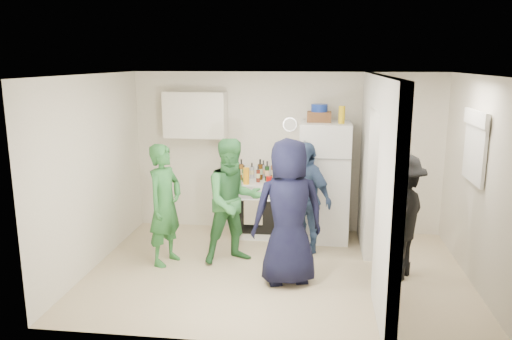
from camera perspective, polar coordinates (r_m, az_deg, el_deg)
The scene contains 38 objects.
floor at distance 6.58m, azimuth 2.38°, elevation -11.53°, with size 4.80×4.80×0.00m, color tan.
wall_back at distance 7.83m, azimuth 3.49°, elevation 1.97°, with size 4.80×4.80×0.00m, color silver.
wall_front at distance 4.54m, azimuth 0.74°, elevation -5.78°, with size 4.80×4.80×0.00m, color silver.
wall_left at distance 6.79m, azimuth -18.13°, elevation -0.26°, with size 3.40×3.40×0.00m, color silver.
wall_right at distance 6.45m, azimuth 24.26°, elevation -1.40°, with size 3.40×3.40×0.00m, color silver.
ceiling at distance 6.01m, azimuth 2.60°, elevation 10.80°, with size 4.80×4.80×0.00m, color white.
partition_pier_back at distance 7.27m, azimuth 12.67°, elevation 0.86°, with size 0.12×1.20×2.50m, color silver.
partition_pier_front at distance 5.14m, azimuth 14.95°, elevation -4.03°, with size 0.12×1.20×2.50m, color silver.
partition_header at distance 6.04m, azimuth 14.12°, elevation 8.56°, with size 0.12×1.00×0.40m, color silver.
stove at distance 7.75m, azimuth 0.01°, elevation -4.36°, with size 0.72×0.60×0.86m, color white.
upper_cabinet at distance 7.78m, azimuth -6.94°, elevation 6.30°, with size 0.95×0.34×0.70m, color silver.
fridge at distance 7.54m, azimuth 7.78°, elevation -1.32°, with size 0.73×0.71×1.78m, color white.
wicker_basket at distance 7.42m, azimuth 7.22°, elevation 6.05°, with size 0.35×0.25×0.15m, color brown.
blue_bowl at distance 7.41m, azimuth 7.25°, elevation 7.05°, with size 0.24×0.24×0.11m, color navy.
yellow_cup_stack_top at distance 7.28m, azimuth 9.77°, elevation 6.24°, with size 0.09×0.09×0.25m, color yellow.
wall_clock at distance 7.74m, azimuth 3.90°, elevation 5.21°, with size 0.22×0.22×0.03m, color white.
spice_shelf at distance 7.77m, azimuth 3.48°, elevation 2.63°, with size 0.35×0.08×0.03m, color olive.
nook_window at distance 6.56m, azimuth 23.90°, elevation 2.41°, with size 0.03×0.70×0.80m, color black.
nook_window_frame at distance 6.55m, azimuth 23.78°, elevation 2.42°, with size 0.04×0.76×0.86m, color white.
nook_valance at distance 6.50m, azimuth 23.83°, elevation 5.47°, with size 0.04×0.82×0.18m, color white.
yellow_cup_stack_stove at distance 7.41m, azimuth -1.12°, elevation -0.68°, with size 0.09×0.09×0.25m, color #FEA415.
red_cup at distance 7.40m, azimuth 1.51°, elevation -1.21°, with size 0.09×0.09×0.12m, color #AD100B.
person_green_left at distance 6.69m, azimuth -10.36°, elevation -3.91°, with size 0.59×0.39×1.62m, color #2F7532.
person_green_center at distance 6.64m, azimuth -2.60°, elevation -3.59°, with size 0.82×0.64×1.68m, color #357A36.
person_denim at distance 7.01m, azimuth 5.66°, elevation -3.18°, with size 0.92×0.39×1.58m, color #39597C.
person_navy at distance 5.99m, azimuth 3.73°, elevation -4.83°, with size 0.87×0.57×1.79m, color black.
person_nook at distance 6.42m, azimuth 16.20°, elevation -5.15°, with size 1.01×0.58×1.57m, color black.
bottle_a at distance 7.75m, azimuth -1.97°, elevation -0.08°, with size 0.07×0.07×0.25m, color #5A4D12.
bottle_b at distance 7.56m, azimuth -1.37°, elevation -0.40°, with size 0.06×0.06×0.25m, color #1C5421.
bottle_c at distance 7.77m, azimuth -0.47°, elevation -0.07°, with size 0.07×0.07×0.25m, color #A4A8B2.
bottle_d at distance 7.53m, azimuth 0.24°, elevation -0.46°, with size 0.06×0.06×0.25m, color #5F1D10.
bottle_e at distance 7.78m, azimuth 0.84°, elevation 0.08°, with size 0.06×0.06×0.28m, color #9EA4AF.
bottle_f at distance 7.61m, azimuth 1.28°, elevation -0.11°, with size 0.07×0.07×0.31m, color black.
bottle_g at distance 7.71m, azimuth 1.98°, elevation -0.03°, with size 0.08×0.08×0.29m, color brown.
bottle_h at distance 7.52m, azimuth -2.49°, elevation -0.28°, with size 0.07×0.07×0.31m, color #A2A6AE.
bottle_i at distance 7.69m, azimuth 0.47°, elevation 0.07°, with size 0.08×0.08×0.32m, color #4B2C0C.
bottle_j at distance 7.48m, azimuth 2.17°, elevation -0.33°, with size 0.07×0.07×0.31m, color #246A2A.
bottle_k at distance 7.68m, azimuth -1.68°, elevation 0.07°, with size 0.07×0.07×0.32m, color brown.
Camera 1 is at (0.47, -5.99, 2.67)m, focal length 35.00 mm.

